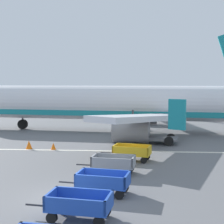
{
  "coord_description": "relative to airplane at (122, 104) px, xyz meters",
  "views": [
    {
      "loc": [
        3.26,
        -15.16,
        5.48
      ],
      "look_at": [
        1.17,
        14.1,
        2.8
      ],
      "focal_mm": 54.06,
      "sensor_mm": 36.0,
      "label": 1
    }
  ],
  "objects": [
    {
      "name": "baggage_cart_far_end",
      "position": [
        1.26,
        -13.38,
        -2.45
      ],
      "size": [
        3.63,
        1.91,
        1.07
      ],
      "color": "gold",
      "rests_on": "ground"
    },
    {
      "name": "traffic_cone_mid_apron",
      "position": [
        -7.13,
        -9.9,
        -2.71
      ],
      "size": [
        0.53,
        0.53,
        0.69
      ],
      "primitive_type": "cone",
      "color": "orange",
      "rests_on": "ground"
    },
    {
      "name": "airplane",
      "position": [
        0.0,
        0.0,
        0.0
      ],
      "size": [
        37.67,
        30.31,
        11.34
      ],
      "color": "silver",
      "rests_on": "ground"
    },
    {
      "name": "traffic_cone_near_plane",
      "position": [
        -5.08,
        -10.05,
        -2.77
      ],
      "size": [
        0.42,
        0.42,
        0.56
      ],
      "primitive_type": "cone",
      "color": "orange",
      "rests_on": "ground"
    },
    {
      "name": "grass_strip",
      "position": [
        -1.74,
        30.28,
        -3.02
      ],
      "size": [
        220.0,
        28.0,
        0.06
      ],
      "primitive_type": "cube",
      "color": "#477A38",
      "rests_on": "ground"
    },
    {
      "name": "baggage_cart_third_in_row",
      "position": [
        -0.06,
        -20.41,
        -2.45
      ],
      "size": [
        3.62,
        1.81,
        1.07
      ],
      "color": "#234CB2",
      "rests_on": "ground"
    },
    {
      "name": "baggage_cart_fourth_in_row",
      "position": [
        0.2,
        -16.74,
        -2.45
      ],
      "size": [
        3.61,
        1.7,
        1.07
      ],
      "color": "gray",
      "rests_on": "ground"
    },
    {
      "name": "service_truck_beside_carts",
      "position": [
        2.16,
        -6.57,
        -1.95
      ],
      "size": [
        4.66,
        2.71,
        2.1
      ],
      "color": "slate",
      "rests_on": "ground"
    },
    {
      "name": "ground_plane",
      "position": [
        -1.74,
        -21.19,
        -3.05
      ],
      "size": [
        220.0,
        220.0,
        0.0
      ],
      "primitive_type": "plane",
      "color": "slate"
    },
    {
      "name": "baggage_cart_second_in_row",
      "position": [
        -0.7,
        -23.53,
        -2.45
      ],
      "size": [
        3.62,
        1.74,
        1.07
      ],
      "color": "#234CB2",
      "rests_on": "ground"
    },
    {
      "name": "apron_stripe",
      "position": [
        -1.74,
        -10.28,
        -3.05
      ],
      "size": [
        120.0,
        0.36,
        0.01
      ],
      "primitive_type": "cube",
      "color": "silver",
      "rests_on": "ground"
    }
  ]
}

